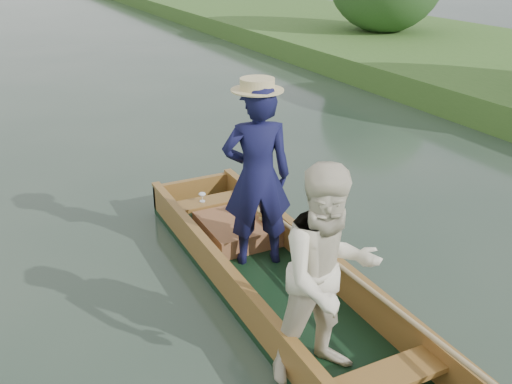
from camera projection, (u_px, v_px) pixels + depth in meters
name	position (u px, v px, depth m)	size (l,w,h in m)	color
ground	(283.00, 300.00, 5.71)	(120.00, 120.00, 0.00)	#283D30
punt	(287.00, 247.00, 5.25)	(1.27, 5.00, 2.07)	black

